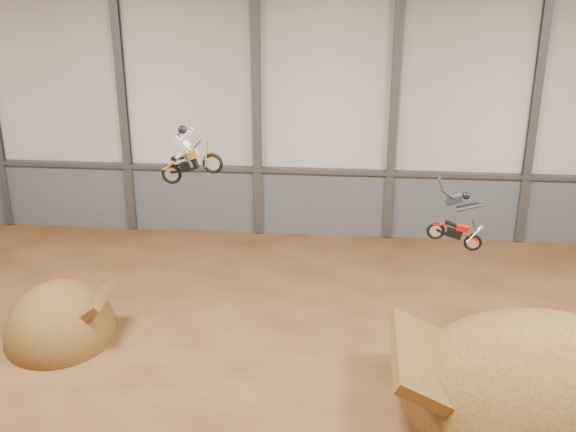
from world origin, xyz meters
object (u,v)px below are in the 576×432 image
object	(u,v)px
takeoff_ramp	(61,335)
fmx_rider_b	(454,215)
landing_ramp	(543,404)
fmx_rider_a	(194,150)

from	to	relation	value
takeoff_ramp	fmx_rider_b	distance (m)	16.58
landing_ramp	fmx_rider_b	size ratio (longest dim) A/B	3.72
fmx_rider_a	fmx_rider_b	world-z (taller)	fmx_rider_a
landing_ramp	fmx_rider_a	bearing A→B (deg)	169.13
landing_ramp	fmx_rider_a	size ratio (longest dim) A/B	4.29
fmx_rider_b	landing_ramp	bearing A→B (deg)	-35.22
takeoff_ramp	landing_ramp	size ratio (longest dim) A/B	0.50
landing_ramp	fmx_rider_b	world-z (taller)	fmx_rider_b
takeoff_ramp	fmx_rider_a	bearing A→B (deg)	-6.09
landing_ramp	fmx_rider_a	distance (m)	15.47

